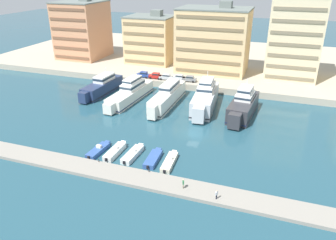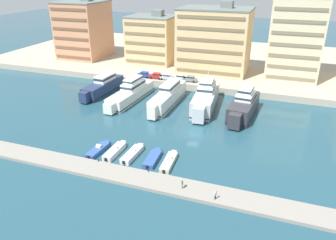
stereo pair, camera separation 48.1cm
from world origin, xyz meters
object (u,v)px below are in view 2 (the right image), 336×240
at_px(yacht_silver_center_left, 205,98).
at_px(motorboat_white_left, 115,151).
at_px(car_blue_far_left, 144,74).
at_px(yacht_charcoal_center, 243,106).
at_px(pedestrian_near_edge, 182,183).
at_px(car_red_left, 156,76).
at_px(yacht_ivory_left, 131,93).
at_px(car_silver_mid_left, 167,77).
at_px(yacht_navy_far_left, 103,86).
at_px(motorboat_blue_center_left, 153,158).
at_px(car_silver_center_left, 180,77).
at_px(motorboat_white_mid_left, 133,154).
at_px(yacht_ivory_mid_left, 168,96).
at_px(car_grey_center, 190,78).
at_px(pedestrian_mid_deck, 215,194).
at_px(motorboat_blue_far_left, 98,150).
at_px(motorboat_cream_center, 169,162).

xyz_separation_m(yacht_silver_center_left, motorboat_white_left, (-10.78, -28.51, -2.15)).
bearing_deg(car_blue_far_left, yacht_charcoal_center, -24.72).
bearing_deg(yacht_silver_center_left, pedestrian_near_edge, -81.99).
bearing_deg(car_red_left, yacht_silver_center_left, -35.62).
height_order(yacht_ivory_left, car_silver_mid_left, yacht_ivory_left).
xyz_separation_m(yacht_navy_far_left, motorboat_blue_center_left, (27.37, -29.36, -1.63)).
height_order(car_blue_far_left, car_silver_mid_left, same).
bearing_deg(car_silver_center_left, car_silver_mid_left, -168.97).
height_order(yacht_ivory_left, car_silver_center_left, yacht_ivory_left).
height_order(yacht_silver_center_left, car_silver_center_left, yacht_silver_center_left).
bearing_deg(yacht_ivory_left, yacht_silver_center_left, 3.80).
relative_size(motorboat_white_mid_left, car_blue_far_left, 1.80).
height_order(yacht_ivory_left, yacht_ivory_mid_left, yacht_ivory_left).
height_order(yacht_ivory_mid_left, car_grey_center, yacht_ivory_mid_left).
height_order(car_red_left, pedestrian_mid_deck, car_red_left).
height_order(yacht_charcoal_center, pedestrian_mid_deck, yacht_charcoal_center).
height_order(yacht_navy_far_left, yacht_silver_center_left, yacht_silver_center_left).
relative_size(motorboat_blue_far_left, car_silver_center_left, 1.70).
bearing_deg(motorboat_cream_center, yacht_navy_far_left, 136.11).
bearing_deg(pedestrian_mid_deck, yacht_silver_center_left, 106.16).
bearing_deg(motorboat_white_left, car_silver_center_left, 90.87).
height_order(yacht_navy_far_left, yacht_ivory_left, yacht_ivory_left).
height_order(motorboat_blue_center_left, car_silver_mid_left, car_silver_mid_left).
xyz_separation_m(motorboat_white_left, motorboat_blue_center_left, (7.82, 0.15, -0.12)).
relative_size(motorboat_blue_center_left, car_silver_center_left, 1.72).
height_order(car_red_left, car_silver_mid_left, same).
distance_m(motorboat_white_left, car_red_left, 42.79).
relative_size(yacht_ivory_left, motorboat_cream_center, 2.95).
height_order(motorboat_white_left, car_grey_center, car_grey_center).
distance_m(yacht_ivory_mid_left, car_blue_far_left, 19.58).
relative_size(car_silver_mid_left, pedestrian_near_edge, 2.39).
distance_m(motorboat_blue_center_left, car_red_left, 44.78).
height_order(yacht_navy_far_left, motorboat_cream_center, yacht_navy_far_left).
bearing_deg(car_blue_far_left, car_silver_center_left, 3.69).
bearing_deg(motorboat_blue_center_left, pedestrian_mid_deck, -30.71).
relative_size(motorboat_blue_far_left, motorboat_white_mid_left, 0.94).
height_order(pedestrian_near_edge, pedestrian_mid_deck, pedestrian_near_edge).
xyz_separation_m(motorboat_white_mid_left, motorboat_cream_center, (7.42, -0.17, -0.06)).
relative_size(motorboat_white_left, motorboat_cream_center, 0.99).
bearing_deg(motorboat_white_mid_left, yacht_ivory_left, 116.16).
height_order(yacht_silver_center_left, car_blue_far_left, yacht_silver_center_left).
distance_m(yacht_ivory_left, pedestrian_mid_deck, 46.72).
distance_m(car_red_left, pedestrian_mid_deck, 57.85).
height_order(yacht_silver_center_left, motorboat_white_left, yacht_silver_center_left).
bearing_deg(yacht_ivory_left, motorboat_white_left, -70.55).
bearing_deg(motorboat_blue_far_left, motorboat_white_left, 8.23).
bearing_deg(car_grey_center, yacht_charcoal_center, -41.17).
bearing_deg(pedestrian_near_edge, car_blue_far_left, 119.64).
height_order(car_red_left, car_silver_center_left, same).
relative_size(car_blue_far_left, car_grey_center, 1.00).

